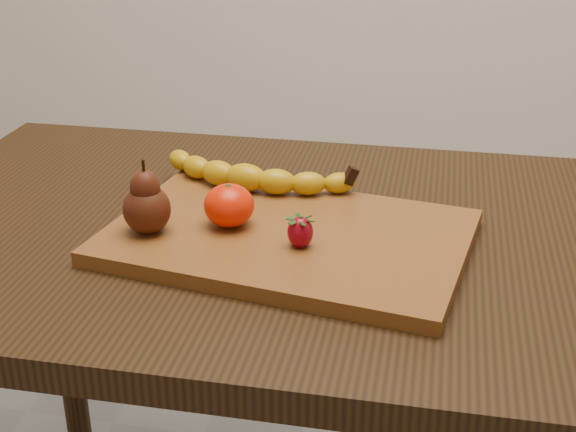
% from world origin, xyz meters
% --- Properties ---
extents(table, '(1.00, 0.70, 0.76)m').
position_xyz_m(table, '(0.00, 0.00, 0.66)').
color(table, black).
rests_on(table, ground).
extents(cutting_board, '(0.49, 0.37, 0.02)m').
position_xyz_m(cutting_board, '(0.07, -0.05, 0.77)').
color(cutting_board, brown).
rests_on(cutting_board, table).
extents(banana, '(0.26, 0.11, 0.04)m').
position_xyz_m(banana, '(-0.01, 0.07, 0.80)').
color(banana, '#D2A009').
rests_on(banana, cutting_board).
extents(pear, '(0.08, 0.08, 0.10)m').
position_xyz_m(pear, '(-0.10, -0.08, 0.83)').
color(pear, '#461A0B').
rests_on(pear, cutting_board).
extents(mandarin, '(0.07, 0.07, 0.06)m').
position_xyz_m(mandarin, '(-0.00, -0.05, 0.81)').
color(mandarin, '#F82202').
rests_on(mandarin, cutting_board).
extents(strawberry, '(0.04, 0.04, 0.04)m').
position_xyz_m(strawberry, '(0.10, -0.09, 0.80)').
color(strawberry, maroon).
rests_on(strawberry, cutting_board).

